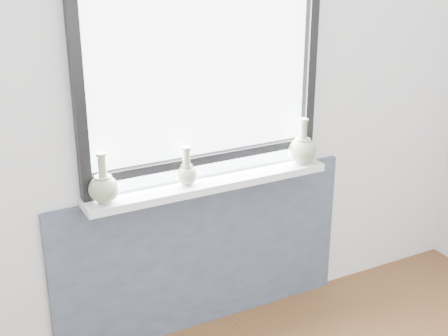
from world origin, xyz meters
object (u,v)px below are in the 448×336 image
vase_a (104,187)px  vase_c (302,149)px  windowsill (210,183)px  vase_b (187,172)px

vase_a → vase_c: bearing=0.2°
vase_a → vase_c: size_ratio=0.98×
windowsill → vase_a: (-0.56, -0.02, 0.10)m
windowsill → vase_b: vase_b is taller
vase_b → vase_c: (0.69, -0.02, 0.02)m
vase_a → vase_b: vase_a is taller
vase_a → vase_c: (1.12, 0.00, 0.00)m
vase_c → windowsill: bearing=178.6°
vase_c → vase_a: bearing=-179.8°
vase_a → vase_c: vase_c is taller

